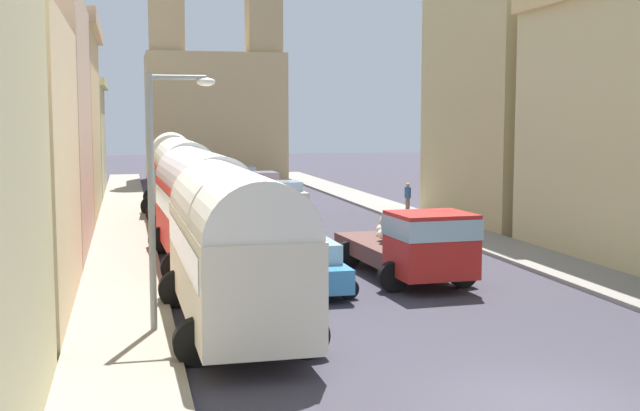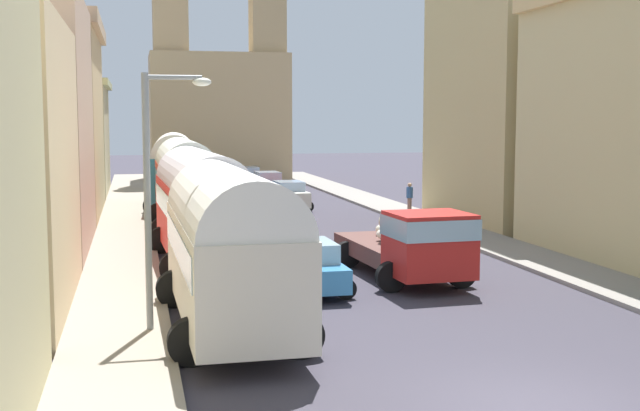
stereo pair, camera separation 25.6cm
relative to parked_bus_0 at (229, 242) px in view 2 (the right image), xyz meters
The scene contains 21 objects.
ground_plane 21.12m from the parked_bus_0, 77.35° to the left, with size 154.00×154.00×0.00m, color #3B3742.
sidewalk_left 20.77m from the parked_bus_0, 97.37° to the left, with size 2.50×70.00×0.14m, color gray.
sidewalk_right 23.77m from the parked_bus_0, 59.97° to the left, with size 2.50×70.00×0.14m, color gray.
building_left_2 15.07m from the parked_bus_0, 115.72° to the left, with size 5.08×10.39×9.58m.
building_left_3 26.16m from the parked_bus_0, 105.19° to the left, with size 6.41×12.46×10.03m.
building_left_4 38.36m from the parked_bus_0, 100.19° to the left, with size 6.34×10.99×7.53m.
building_right_2 24.15m from the parked_bus_0, 48.88° to the left, with size 4.93×10.14×13.85m.
distant_church 48.12m from the parked_bus_0, 84.49° to the left, with size 10.86×7.35×19.43m.
parked_bus_0 is the anchor object (origin of this frame).
parked_bus_1 9.00m from the parked_bus_0, 90.00° to the left, with size 3.45×9.71×4.01m.
parked_bus_2 18.00m from the parked_bus_0, 90.00° to the left, with size 3.22×9.22×4.15m.
parked_bus_3 27.00m from the parked_bus_0, 90.00° to the left, with size 3.59×8.54×4.26m.
cargo_truck_0 7.73m from the parked_bus_0, 36.32° to the left, with size 3.39×7.13×2.33m.
car_0 26.28m from the parked_bus_0, 76.35° to the left, with size 2.31×4.04×1.60m.
car_1 33.25m from the parked_bus_0, 79.33° to the left, with size 2.30×3.99×1.68m.
car_2 41.40m from the parked_bus_0, 81.68° to the left, with size 2.52×4.21×1.53m.
car_3 4.93m from the parked_bus_0, 54.03° to the left, with size 2.19×3.86×1.51m.
car_4 25.55m from the parked_bus_0, 84.03° to the left, with size 2.39×4.25×1.64m.
car_5 37.37m from the parked_bus_0, 85.12° to the left, with size 2.45×4.03×1.59m.
pedestrian_2 23.31m from the parked_bus_0, 60.47° to the left, with size 0.42×0.42×1.82m.
streetlamp_near 2.27m from the parked_bus_0, behind, with size 1.60×0.28×6.13m.
Camera 2 is at (-6.78, -13.08, 5.09)m, focal length 46.43 mm.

